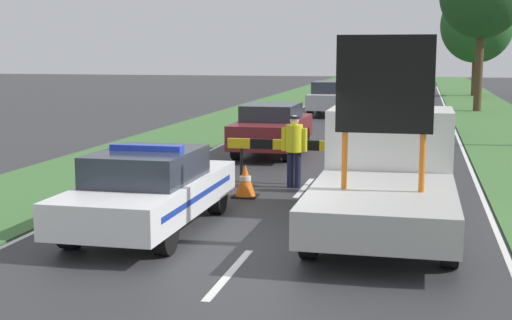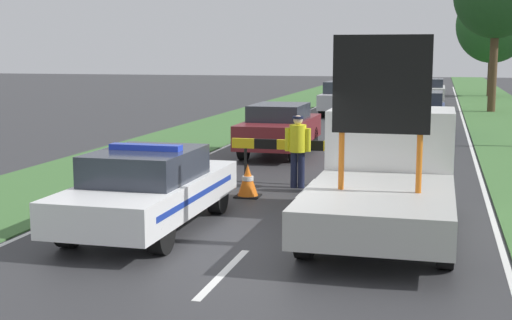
# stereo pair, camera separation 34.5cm
# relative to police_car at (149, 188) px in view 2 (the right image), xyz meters

# --- Properties ---
(ground_plane) EXTENTS (160.00, 160.00, 0.00)m
(ground_plane) POSITION_rel_police_car_xyz_m (2.00, -0.92, -0.73)
(ground_plane) COLOR #333335
(lane_markings) EXTENTS (7.88, 70.74, 0.01)m
(lane_markings) POSITION_rel_police_car_xyz_m (2.00, 18.73, -0.72)
(lane_markings) COLOR silver
(lane_markings) RESTS_ON ground
(grass_verge_left) EXTENTS (3.71, 120.00, 0.03)m
(grass_verge_left) POSITION_rel_police_car_xyz_m (-3.85, 19.08, -0.71)
(grass_verge_left) COLOR #427038
(grass_verge_left) RESTS_ON ground
(police_car) EXTENTS (1.82, 4.74, 1.51)m
(police_car) POSITION_rel_police_car_xyz_m (0.00, 0.00, 0.00)
(police_car) COLOR white
(police_car) RESTS_ON ground
(work_truck) EXTENTS (2.28, 5.33, 3.34)m
(work_truck) POSITION_rel_police_car_xyz_m (3.99, 1.15, 0.27)
(work_truck) COLOR white
(work_truck) RESTS_ON ground
(road_barrier) EXTENTS (3.31, 0.08, 1.04)m
(road_barrier) POSITION_rel_police_car_xyz_m (1.72, 4.89, 0.14)
(road_barrier) COLOR black
(road_barrier) RESTS_ON ground
(police_officer) EXTENTS (0.60, 0.38, 1.66)m
(police_officer) POSITION_rel_police_car_xyz_m (1.76, 4.42, 0.26)
(police_officer) COLOR #191E38
(police_officer) RESTS_ON ground
(pedestrian_civilian) EXTENTS (0.59, 0.38, 1.65)m
(pedestrian_civilian) POSITION_rel_police_car_xyz_m (2.87, 4.10, 0.24)
(pedestrian_civilian) COLOR #191E38
(pedestrian_civilian) RESTS_ON ground
(traffic_cone_near_police) EXTENTS (0.38, 0.38, 0.53)m
(traffic_cone_near_police) POSITION_rel_police_car_xyz_m (3.87, 5.08, -0.47)
(traffic_cone_near_police) COLOR black
(traffic_cone_near_police) RESTS_ON ground
(traffic_cone_centre_front) EXTENTS (0.52, 0.52, 0.71)m
(traffic_cone_centre_front) POSITION_rel_police_car_xyz_m (0.93, 3.14, -0.38)
(traffic_cone_centre_front) COLOR black
(traffic_cone_centre_front) RESTS_ON ground
(traffic_cone_near_truck) EXTENTS (0.50, 0.50, 0.68)m
(traffic_cone_near_truck) POSITION_rel_police_car_xyz_m (0.17, 3.19, -0.39)
(traffic_cone_near_truck) COLOR black
(traffic_cone_near_truck) RESTS_ON ground
(queued_car_wagon_maroon) EXTENTS (1.74, 4.70, 1.53)m
(queued_car_wagon_maroon) POSITION_rel_police_car_xyz_m (0.17, 9.64, 0.07)
(queued_car_wagon_maroon) COLOR maroon
(queued_car_wagon_maroon) RESTS_ON ground
(queued_car_hatch_blue) EXTENTS (1.73, 4.66, 1.62)m
(queued_car_hatch_blue) POSITION_rel_police_car_xyz_m (4.17, 15.98, 0.09)
(queued_car_hatch_blue) COLOR navy
(queued_car_hatch_blue) RESTS_ON ground
(queued_car_sedan_silver) EXTENTS (1.79, 4.62, 1.65)m
(queued_car_sedan_silver) POSITION_rel_police_car_xyz_m (0.21, 23.48, 0.12)
(queued_car_sedan_silver) COLOR #B2B2B7
(queued_car_sedan_silver) RESTS_ON ground
(queued_car_van_white) EXTENTS (1.87, 4.67, 1.57)m
(queued_car_van_white) POSITION_rel_police_car_xyz_m (4.14, 30.46, 0.10)
(queued_car_van_white) COLOR silver
(queued_car_van_white) RESTS_ON ground
(roadside_tree_near_left) EXTENTS (4.97, 4.97, 7.53)m
(roadside_tree_near_left) POSITION_rel_police_car_xyz_m (8.17, 40.84, 4.18)
(roadside_tree_near_left) COLOR #4C3823
(roadside_tree_near_left) RESTS_ON ground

